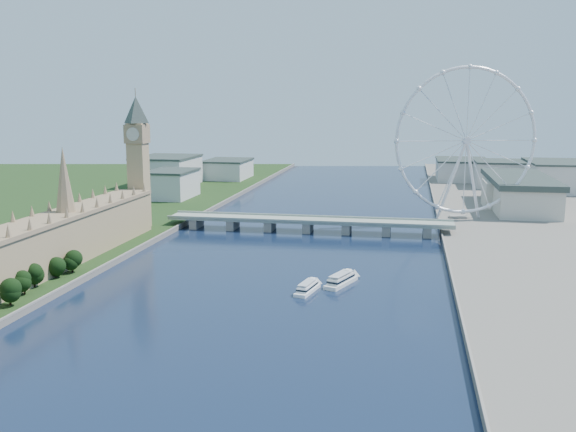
# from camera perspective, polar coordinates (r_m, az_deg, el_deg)

# --- Properties ---
(ground) EXTENTS (2000.00, 2000.00, 0.00)m
(ground) POSITION_cam_1_polar(r_m,az_deg,el_deg) (218.94, -11.03, -16.93)
(ground) COLOR #172A40
(ground) RESTS_ON ground
(parliament_range) EXTENTS (24.00, 200.00, 70.00)m
(parliament_range) POSITION_cam_1_polar(r_m,az_deg,el_deg) (412.79, -19.01, -1.67)
(parliament_range) COLOR tan
(parliament_range) RESTS_ON ground
(big_ben) EXTENTS (20.02, 20.02, 110.00)m
(big_ben) POSITION_cam_1_polar(r_m,az_deg,el_deg) (502.32, -13.24, 6.17)
(big_ben) COLOR tan
(big_ben) RESTS_ON ground
(westminster_bridge) EXTENTS (220.00, 22.00, 9.50)m
(westminster_bridge) POSITION_cam_1_polar(r_m,az_deg,el_deg) (494.90, 1.79, -0.62)
(westminster_bridge) COLOR gray
(westminster_bridge) RESTS_ON ground
(london_eye) EXTENTS (113.60, 39.12, 124.30)m
(london_eye) POSITION_cam_1_polar(r_m,az_deg,el_deg) (538.32, 15.57, 6.42)
(london_eye) COLOR silver
(london_eye) RESTS_ON ground
(county_hall) EXTENTS (54.00, 144.00, 35.00)m
(county_hall) POSITION_cam_1_polar(r_m,az_deg,el_deg) (626.46, 19.74, 0.44)
(county_hall) COLOR beige
(county_hall) RESTS_ON ground
(city_skyline) EXTENTS (505.00, 280.00, 32.00)m
(city_skyline) POSITION_cam_1_polar(r_m,az_deg,el_deg) (745.88, 7.89, 3.72)
(city_skyline) COLOR beige
(city_skyline) RESTS_ON ground
(tour_boat_near) EXTENTS (12.14, 27.83, 5.94)m
(tour_boat_near) POSITION_cam_1_polar(r_m,az_deg,el_deg) (340.55, 1.73, -6.76)
(tour_boat_near) COLOR white
(tour_boat_near) RESTS_ON ground
(tour_boat_far) EXTENTS (18.14, 31.72, 6.84)m
(tour_boat_far) POSITION_cam_1_polar(r_m,az_deg,el_deg) (354.68, 4.73, -6.10)
(tour_boat_far) COLOR silver
(tour_boat_far) RESTS_ON ground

